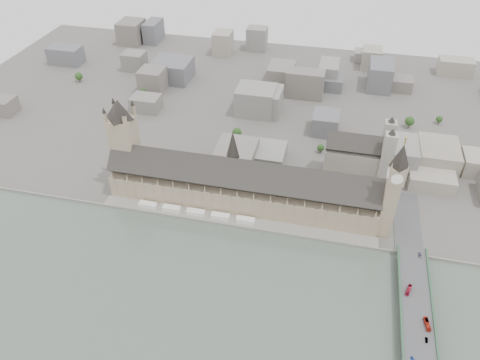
% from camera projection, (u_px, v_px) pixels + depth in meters
% --- Properties ---
extents(ground, '(900.00, 900.00, 0.00)m').
position_uv_depth(ground, '(237.00, 217.00, 458.16)').
color(ground, '#595651').
rests_on(ground, ground).
extents(embankment_wall, '(600.00, 1.50, 3.00)m').
position_uv_depth(embankment_wall, '(233.00, 226.00, 445.69)').
color(embankment_wall, gray).
rests_on(embankment_wall, ground).
extents(river_terrace, '(270.00, 15.00, 2.00)m').
position_uv_depth(river_terrace, '(235.00, 221.00, 451.77)').
color(river_terrace, gray).
rests_on(river_terrace, ground).
extents(terrace_tents, '(118.00, 7.00, 4.00)m').
position_uv_depth(terrace_tents, '(196.00, 212.00, 457.51)').
color(terrace_tents, white).
rests_on(terrace_tents, river_terrace).
extents(palace_of_westminster, '(265.00, 40.73, 55.44)m').
position_uv_depth(palace_of_westminster, '(242.00, 186.00, 459.43)').
color(palace_of_westminster, '#998867').
rests_on(palace_of_westminster, ground).
extents(elizabeth_tower, '(17.00, 17.00, 107.50)m').
position_uv_depth(elizabeth_tower, '(394.00, 185.00, 403.97)').
color(elizabeth_tower, '#998867').
rests_on(elizabeth_tower, ground).
extents(victoria_tower, '(30.00, 30.00, 100.00)m').
position_uv_depth(victoria_tower, '(124.00, 140.00, 466.32)').
color(victoria_tower, '#998867').
rests_on(victoria_tower, ground).
extents(central_tower, '(13.00, 13.00, 48.00)m').
position_uv_depth(central_tower, '(233.00, 152.00, 444.53)').
color(central_tower, gray).
rests_on(central_tower, ground).
extents(westminster_bridge, '(25.00, 325.00, 10.25)m').
position_uv_depth(westminster_bridge, '(416.00, 319.00, 358.52)').
color(westminster_bridge, '#474749').
rests_on(westminster_bridge, ground).
extents(westminster_abbey, '(68.00, 36.00, 64.00)m').
position_uv_depth(westminster_abbey, '(359.00, 157.00, 496.04)').
color(westminster_abbey, '#9C978D').
rests_on(westminster_abbey, ground).
extents(city_skyline_inland, '(720.00, 360.00, 38.00)m').
position_uv_depth(city_skyline_inland, '(279.00, 88.00, 635.22)').
color(city_skyline_inland, gray).
rests_on(city_skyline_inland, ground).
extents(park_trees, '(110.00, 30.00, 15.00)m').
position_uv_depth(park_trees, '(241.00, 173.00, 501.57)').
color(park_trees, '#1E3F16').
rests_on(park_trees, ground).
extents(red_bus_north, '(5.91, 11.72, 3.18)m').
position_uv_depth(red_bus_north, '(409.00, 290.00, 372.21)').
color(red_bus_north, '#A5122D').
rests_on(red_bus_north, westminster_bridge).
extents(red_bus_south, '(4.70, 12.27, 3.33)m').
position_uv_depth(red_bus_south, '(427.00, 324.00, 347.00)').
color(red_bus_south, red).
rests_on(red_bus_south, westminster_bridge).
extents(car_blue, '(3.37, 4.75, 1.50)m').
position_uv_depth(car_blue, '(413.00, 359.00, 325.24)').
color(car_blue, '#183CA1').
rests_on(car_blue, westminster_bridge).
extents(car_silver, '(1.73, 4.55, 1.48)m').
position_uv_depth(car_silver, '(427.00, 340.00, 337.37)').
color(car_silver, gray).
rests_on(car_silver, westminster_bridge).
extents(car_approach, '(2.66, 5.79, 1.64)m').
position_uv_depth(car_approach, '(420.00, 255.00, 402.82)').
color(car_approach, gray).
rests_on(car_approach, westminster_bridge).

